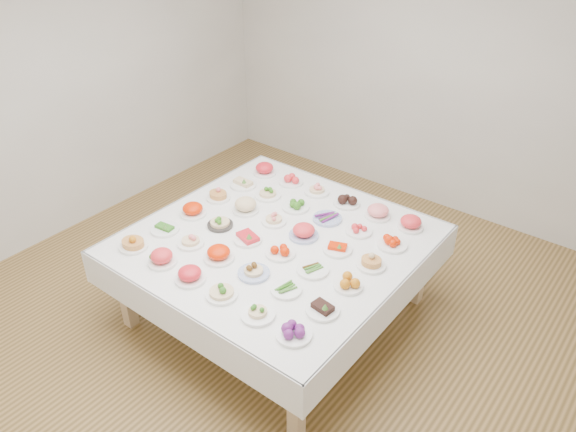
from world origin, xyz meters
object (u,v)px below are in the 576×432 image
Objects in this scene: dish_0 at (133,241)px; dish_18 at (218,194)px; dish_35 at (411,222)px; display_table at (276,246)px.

dish_0 reaches higher than dish_18.
dish_0 is 2.15m from dish_35.
dish_35 is (0.75, 0.77, 0.13)m from display_table.
dish_35 reaches higher than display_table.
display_table is 1.09m from dish_0.
dish_0 reaches higher than display_table.
dish_0 is 0.98× the size of dish_35.
dish_0 is (-0.77, -0.76, 0.13)m from display_table.
dish_0 is at bearing -134.80° from dish_35.
dish_0 is 1.05× the size of dish_18.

